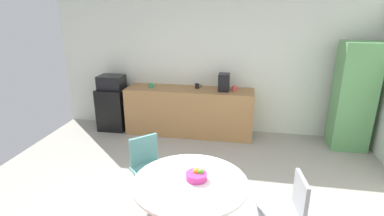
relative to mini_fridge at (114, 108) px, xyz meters
name	(u,v)px	position (x,y,z in m)	size (l,w,h in m)	color
wall_back	(208,65)	(1.87, 0.35, 0.88)	(6.00, 0.10, 2.60)	silver
counter_block	(189,111)	(1.56, 0.00, 0.03)	(2.42, 0.60, 0.90)	#9E7042
mini_fridge	(114,108)	(0.00, 0.00, 0.00)	(0.54, 0.54, 0.84)	black
microwave	(111,82)	(0.00, 0.00, 0.55)	(0.48, 0.38, 0.26)	black
locker_cabinet	(353,97)	(4.42, -0.10, 0.51)	(0.60, 0.50, 1.85)	#599959
round_table	(190,193)	(2.11, -2.87, 0.20)	(1.14, 1.14, 0.75)	silver
chair_gray	(290,205)	(3.09, -2.75, 0.10)	(0.47, 0.47, 0.83)	silver
chair_teal	(147,161)	(1.42, -2.16, 0.10)	(0.59, 0.59, 0.83)	silver
fruit_bowl	(197,175)	(2.16, -2.82, 0.38)	(0.21, 0.21, 0.11)	#D8338C
mug_white	(197,86)	(1.70, 0.08, 0.53)	(0.13, 0.08, 0.09)	black
mug_green	(235,88)	(2.41, 0.02, 0.53)	(0.13, 0.08, 0.09)	#D84C4C
mug_red	(151,86)	(0.83, -0.05, 0.53)	(0.13, 0.08, 0.09)	#338C59
coffee_maker	(224,82)	(2.21, 0.00, 0.64)	(0.20, 0.24, 0.32)	black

